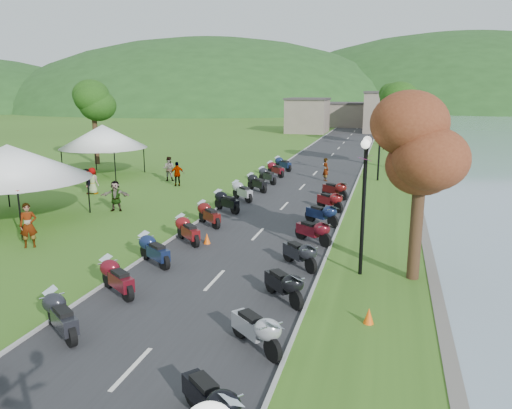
% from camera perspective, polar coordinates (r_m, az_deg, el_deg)
% --- Properties ---
extents(road, '(7.00, 120.00, 0.02)m').
position_cam_1_polar(road, '(40.81, 6.77, 3.56)').
color(road, '#2C2C2E').
rests_on(road, ground).
extents(hills_backdrop, '(360.00, 120.00, 76.00)m').
position_cam_1_polar(hills_backdrop, '(200.02, 13.77, 10.84)').
color(hills_backdrop, '#285621').
rests_on(hills_backdrop, ground).
extents(far_building, '(18.00, 16.00, 5.00)m').
position_cam_1_polar(far_building, '(85.29, 10.06, 10.10)').
color(far_building, gray).
rests_on(far_building, ground).
extents(moto_row_left, '(2.60, 46.81, 1.10)m').
position_cam_1_polar(moto_row_left, '(21.11, -9.58, -4.08)').
color(moto_row_left, '#331411').
rests_on(moto_row_left, ground).
extents(moto_row_right, '(2.60, 31.20, 1.10)m').
position_cam_1_polar(moto_row_right, '(17.81, 3.94, -7.22)').
color(moto_row_right, '#331411').
rests_on(moto_row_right, ground).
extents(vendor_tent_main, '(5.33, 5.33, 4.00)m').
position_cam_1_polar(vendor_tent_main, '(28.33, -26.18, 2.17)').
color(vendor_tent_main, white).
rests_on(vendor_tent_main, ground).
extents(vendor_tent_side, '(4.48, 4.48, 4.00)m').
position_cam_1_polar(vendor_tent_side, '(40.95, -16.99, 5.93)').
color(vendor_tent_side, white).
rests_on(vendor_tent_side, ground).
extents(tree_lakeside, '(2.61, 2.61, 7.25)m').
position_cam_1_polar(tree_lakeside, '(18.21, 18.20, 2.65)').
color(tree_lakeside, '#245414').
rests_on(tree_lakeside, ground).
extents(pedestrian_a, '(0.88, 0.82, 1.96)m').
position_cam_1_polar(pedestrian_a, '(23.86, -24.36, -4.46)').
color(pedestrian_a, slate).
rests_on(pedestrian_a, ground).
extents(pedestrian_b, '(0.94, 0.60, 1.81)m').
position_cam_1_polar(pedestrian_b, '(37.87, -9.89, 2.70)').
color(pedestrian_b, slate).
rests_on(pedestrian_b, ground).
extents(pedestrian_c, '(0.96, 1.12, 1.64)m').
position_cam_1_polar(pedestrian_c, '(34.46, -18.65, 1.17)').
color(pedestrian_c, slate).
rests_on(pedestrian_c, ground).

